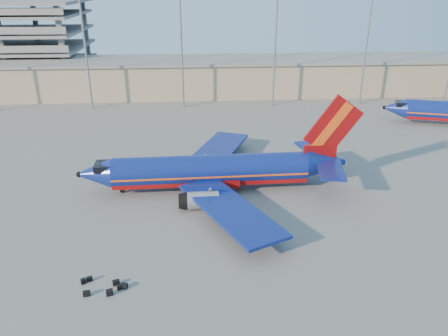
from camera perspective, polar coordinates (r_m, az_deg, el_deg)
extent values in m
plane|color=slate|center=(55.63, -0.94, -4.52)|extent=(220.00, 220.00, 0.00)
cube|color=tan|center=(110.05, 2.74, 11.81)|extent=(120.00, 15.00, 8.00)
cube|color=slate|center=(109.28, 2.79, 13.96)|extent=(122.00, 16.00, 0.60)
cylinder|color=gray|center=(98.49, -17.75, 15.31)|extent=(0.44, 0.44, 28.00)
cylinder|color=gray|center=(95.90, -5.61, 16.07)|extent=(0.44, 0.44, 28.00)
cylinder|color=gray|center=(97.43, 6.72, 16.14)|extent=(0.44, 0.44, 28.00)
cylinder|color=gray|center=(102.90, 18.17, 15.57)|extent=(0.44, 0.44, 28.00)
cylinder|color=navy|center=(57.91, -1.79, -0.20)|extent=(25.66, 4.63, 3.94)
cube|color=maroon|center=(58.33, -1.78, -1.11)|extent=(25.64, 3.88, 1.38)
cube|color=#FF5615|center=(58.02, -1.79, -0.44)|extent=(25.66, 4.67, 0.23)
cone|color=navy|center=(59.02, -16.50, -0.74)|extent=(4.58, 4.06, 3.94)
cube|color=black|center=(58.37, -15.28, 0.21)|extent=(2.63, 2.84, 0.85)
cone|color=navy|center=(60.65, 13.03, 0.68)|extent=(5.64, 4.09, 3.94)
cube|color=maroon|center=(59.86, 12.37, 1.92)|extent=(4.49, 0.71, 2.34)
cube|color=maroon|center=(59.11, 14.07, 5.33)|extent=(7.82, 0.55, 8.50)
cube|color=#FF5615|center=(59.04, 13.87, 5.33)|extent=(5.21, 0.59, 6.66)
cube|color=navy|center=(63.50, 11.73, 2.41)|extent=(4.70, 7.37, 0.23)
cube|color=navy|center=(57.14, 13.75, -0.19)|extent=(4.38, 7.28, 0.23)
cube|color=navy|center=(67.03, -0.94, 2.29)|extent=(11.23, 17.29, 0.37)
cube|color=navy|center=(50.07, 0.76, -5.41)|extent=(11.92, 17.19, 0.37)
cube|color=maroon|center=(58.54, -1.25, -1.47)|extent=(6.50, 4.32, 1.06)
cylinder|color=gray|center=(63.59, -3.25, 0.38)|extent=(3.89, 2.34, 2.24)
cylinder|color=gray|center=(53.58, -2.75, -4.23)|extent=(3.89, 2.34, 2.24)
cylinder|color=gray|center=(59.39, -13.13, -2.65)|extent=(0.26, 0.26, 1.17)
cylinder|color=black|center=(59.50, -13.10, -2.86)|extent=(0.69, 0.28, 0.68)
cylinder|color=black|center=(61.53, -0.45, -1.19)|extent=(0.91, 0.61, 0.89)
cylinder|color=black|center=(56.56, 0.04, -3.51)|extent=(0.91, 0.61, 0.89)
cone|color=navy|center=(93.24, 21.37, 7.31)|extent=(5.15, 4.81, 3.75)
cube|color=black|center=(93.22, 22.26, 7.79)|extent=(3.08, 3.22, 0.81)
cube|color=black|center=(42.39, -17.50, -15.37)|extent=(0.68, 0.45, 0.50)
cube|color=black|center=(41.92, -14.72, -15.45)|extent=(0.71, 0.58, 0.55)
cube|color=black|center=(42.39, -13.35, -14.85)|extent=(0.72, 0.61, 0.48)
cube|color=black|center=(44.05, -17.16, -13.68)|extent=(0.63, 0.44, 0.47)
cube|color=black|center=(42.99, -13.91, -14.31)|extent=(0.72, 0.57, 0.47)
cube|color=black|center=(42.39, -12.86, -14.78)|extent=(0.60, 0.51, 0.49)
cube|color=black|center=(43.90, -17.89, -13.89)|extent=(0.56, 0.52, 0.53)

